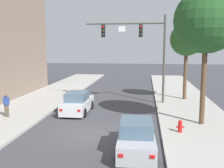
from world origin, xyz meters
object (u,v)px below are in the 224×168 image
pedestrian_sidewalk_left_walker (6,104)px  street_tree_nearest (207,21)px  traffic_signal_mast (142,42)px  car_following_silver (136,137)px  car_lead_white (78,103)px  fire_hydrant (180,126)px  street_tree_second (187,40)px

pedestrian_sidewalk_left_walker → street_tree_nearest: 14.26m
pedestrian_sidewalk_left_walker → street_tree_nearest: (13.16, 0.03, 5.48)m
traffic_signal_mast → car_following_silver: (0.00, -10.72, -4.63)m
car_lead_white → pedestrian_sidewalk_left_walker: (-4.45, -2.37, 0.34)m
fire_hydrant → traffic_signal_mast: bearing=106.9°
pedestrian_sidewalk_left_walker → street_tree_second: (13.20, 7.94, 4.53)m
car_lead_white → pedestrian_sidewalk_left_walker: 5.06m
street_tree_second → car_following_silver: bearing=-107.7°
fire_hydrant → car_following_silver: bearing=-130.9°
car_following_silver → street_tree_second: (4.02, 12.57, 4.87)m
pedestrian_sidewalk_left_walker → street_tree_second: bearing=31.0°
car_lead_white → street_tree_second: size_ratio=0.61×
traffic_signal_mast → car_lead_white: (-4.73, -3.72, -4.63)m
pedestrian_sidewalk_left_walker → street_tree_nearest: bearing=0.1°
car_lead_white → street_tree_nearest: bearing=-15.0°
traffic_signal_mast → street_tree_second: traffic_signal_mast is taller
pedestrian_sidewalk_left_walker → street_tree_second: street_tree_second is taller
traffic_signal_mast → fire_hydrant: size_ratio=10.42×
street_tree_nearest → car_lead_white: bearing=165.0°
fire_hydrant → street_tree_second: (1.61, 9.79, 5.08)m
fire_hydrant → street_tree_nearest: size_ratio=0.09×
car_following_silver → fire_hydrant: 3.69m
car_lead_white → fire_hydrant: (7.14, -4.21, -0.22)m
car_following_silver → street_tree_second: 14.07m
traffic_signal_mast → street_tree_second: size_ratio=1.07×
traffic_signal_mast → pedestrian_sidewalk_left_walker: (-9.19, -6.09, -4.29)m
car_following_silver → fire_hydrant: bearing=49.1°
pedestrian_sidewalk_left_walker → fire_hydrant: (11.60, -1.84, -0.56)m
traffic_signal_mast → pedestrian_sidewalk_left_walker: size_ratio=4.57×
car_lead_white → street_tree_second: bearing=32.5°
traffic_signal_mast → street_tree_nearest: 7.34m
traffic_signal_mast → pedestrian_sidewalk_left_walker: bearing=-146.5°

